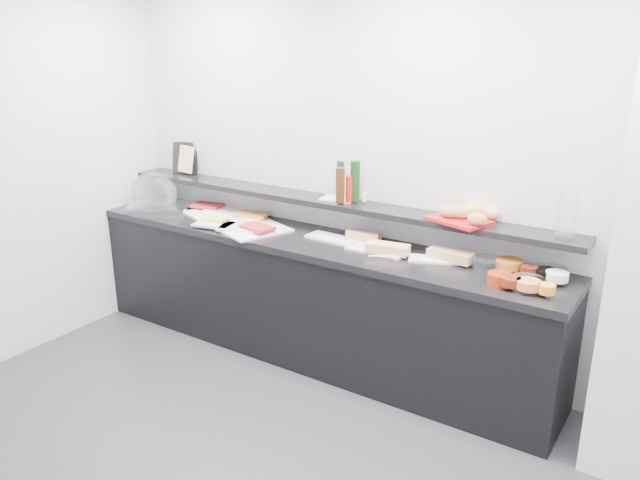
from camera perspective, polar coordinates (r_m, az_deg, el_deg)
The scene contains 53 objects.
back_wall at distance 4.18m, azimuth 9.39°, elevation 5.48°, with size 5.00×0.02×2.70m, color #B7BABF.
buffet_cabinet at distance 4.54m, azimuth -0.90°, elevation -5.54°, with size 3.60×0.60×0.85m, color black.
counter_top at distance 4.38m, azimuth -0.93°, elevation -0.14°, with size 3.62×0.62×0.05m, color black.
wall_shelf at distance 4.45m, azimuth 0.33°, elevation 3.57°, with size 3.60×0.25×0.04m, color black.
cloche_base at distance 5.28m, azimuth -14.27°, elevation 3.00°, with size 0.50×0.33×0.04m, color silver.
cloche_dome at distance 5.33m, azimuth -14.92°, elevation 4.25°, with size 0.40×0.26×0.34m, color white.
linen_runner at distance 4.79m, azimuth -7.73°, elevation 1.74°, with size 0.94×0.45×0.01m, color white.
platter_meat_a at distance 5.04m, azimuth -8.83°, elevation 2.68°, with size 0.27×0.18×0.01m, color white.
food_meat_a at distance 5.15m, azimuth -10.26°, elevation 3.14°, with size 0.24×0.15×0.02m, color maroon.
platter_salmon at distance 4.82m, azimuth -6.83°, elevation 2.06°, with size 0.26×0.17×0.01m, color white.
food_salmon at distance 4.83m, azimuth -6.23°, elevation 2.34°, with size 0.24×0.15×0.02m, color orange.
platter_cheese at distance 4.69m, azimuth -9.65°, elevation 1.44°, with size 0.29×0.19×0.01m, color silver.
food_cheese at distance 4.74m, azimuth -9.55°, elevation 1.89°, with size 0.19×0.12×0.02m, color #DBD655.
platter_meat_b at distance 4.58m, azimuth -7.13°, elevation 1.16°, with size 0.33×0.22×0.01m, color silver.
food_meat_b at distance 4.50m, azimuth -5.76°, elevation 1.17°, with size 0.24×0.15×0.02m, color maroon.
sandwich_plate_left at distance 4.34m, azimuth 1.16°, elevation 0.15°, with size 0.38×0.16×0.01m, color white.
sandwich_food_left at distance 4.29m, azimuth 4.01°, elevation 0.40°, with size 0.23×0.09×0.06m, color tan.
tongs_left at distance 4.27m, azimuth 2.93°, elevation -0.00°, with size 0.01×0.01×0.16m, color silver.
sandwich_plate_mid at distance 4.12m, azimuth 5.23°, elevation -0.94°, with size 0.40×0.17×0.01m, color silver.
sandwich_food_mid at distance 4.05m, azimuth 6.21°, elevation -0.76°, with size 0.28×0.11×0.06m, color tan.
tongs_mid at distance 3.97m, azimuth 5.58°, elevation -1.49°, with size 0.01×0.01×0.16m, color silver.
sandwich_plate_right at distance 4.00m, azimuth 10.39°, elevation -1.77°, with size 0.32×0.14×0.01m, color white.
sandwich_food_right at distance 3.98m, azimuth 11.85°, elevation -1.38°, with size 0.28×0.11×0.06m, color tan.
tongs_right at distance 4.01m, azimuth 9.88°, elevation -1.51°, with size 0.01×0.01×0.16m, color silver.
bowl_glass_fruit at distance 3.92m, azimuth 15.03°, elevation -2.09°, with size 0.18×0.18×0.07m, color white.
fill_glass_fruit at distance 3.92m, azimuth 16.91°, elevation -2.09°, with size 0.16×0.16×0.05m, color #C6691B.
bowl_black_jam at distance 3.84m, azimuth 20.03°, elevation -3.02°, with size 0.12×0.12×0.07m, color black.
fill_black_jam at distance 3.85m, azimuth 18.56°, elevation -2.62°, with size 0.10×0.10×0.05m, color #551B0C.
bowl_glass_cream at distance 3.87m, azimuth 20.35°, elevation -2.89°, with size 0.19×0.19×0.07m, color silver.
fill_glass_cream at distance 3.80m, azimuth 20.85°, elevation -3.11°, with size 0.13×0.13×0.05m, color white.
bowl_red_jam at distance 3.69m, azimuth 16.07°, elevation -3.45°, with size 0.14×0.14×0.07m, color maroon.
fill_red_jam at distance 3.64m, azimuth 17.01°, elevation -3.62°, with size 0.12×0.12×0.05m, color #601C0D.
bowl_glass_salmon at distance 3.67m, azimuth 18.39°, elevation -3.82°, with size 0.18×0.18×0.07m, color white.
fill_glass_salmon at distance 3.63m, azimuth 18.51°, elevation -3.88°, with size 0.13×0.13×0.05m, color orange.
bowl_black_fruit at distance 3.66m, azimuth 19.07°, elevation -3.95°, with size 0.12×0.12×0.07m, color black.
fill_black_fruit at distance 3.60m, azimuth 20.02°, elevation -4.22°, with size 0.09×0.09×0.05m, color orange.
framed_print at distance 5.37m, azimuth -12.22°, elevation 7.36°, with size 0.22×0.02×0.26m, color black.
print_art at distance 5.31m, azimuth -12.16°, elevation 7.23°, with size 0.19×0.00×0.22m, color beige.
condiment_tray at distance 4.40m, azimuth 1.67°, elevation 3.77°, with size 0.24×0.15×0.01m, color white.
bottle_green_a at distance 4.39m, azimuth 1.88°, elevation 5.55°, with size 0.05×0.05×0.26m, color #0F3717.
bottle_brown at distance 4.27m, azimuth 1.85°, elevation 5.04°, with size 0.06×0.06×0.24m, color #361E09.
bottle_green_b at distance 4.30m, azimuth 3.22°, elevation 5.41°, with size 0.07×0.07×0.28m, color black.
bottle_hot at distance 4.29m, azimuth 2.67°, elevation 4.70°, with size 0.05×0.05×0.18m, color red.
shaker_salt at distance 4.33m, azimuth 2.91°, elevation 4.07°, with size 0.03×0.03×0.07m, color white.
shaker_pepper at distance 4.31m, azimuth 4.06°, elevation 3.98°, with size 0.03×0.03×0.07m, color white.
bread_tray at distance 3.97m, azimuth 12.58°, elevation 1.77°, with size 0.36×0.25×0.02m, color #A31113.
bread_roll_nw at distance 4.00m, azimuth 13.29°, elevation 2.64°, with size 0.15×0.10×0.08m, color tan.
bread_roll_n at distance 4.05m, azimuth 13.84°, elevation 2.77°, with size 0.14×0.09×0.08m, color tan.
bread_roll_ne at distance 4.00m, azimuth 15.34°, elevation 2.46°, with size 0.13×0.08×0.08m, color tan.
bread_roll_sw at distance 3.97m, azimuth 11.76°, elevation 2.62°, with size 0.15×0.10×0.08m, color #B07843.
bread_roll_s at distance 3.84m, azimuth 14.18°, elevation 1.89°, with size 0.12×0.08×0.08m, color #B87146.
bread_roll_midw at distance 3.96m, azimuth 12.84°, elevation 2.50°, with size 0.12×0.08×0.08m, color #B38044.
carafe at distance 3.76m, azimuth 21.65°, elevation 2.24°, with size 0.11×0.11×0.30m, color silver.
Camera 1 is at (1.65, -1.73, 2.25)m, focal length 35.00 mm.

